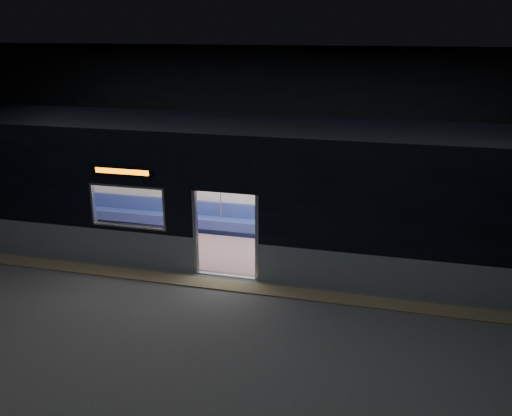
% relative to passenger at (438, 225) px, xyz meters
% --- Properties ---
extents(station_floor, '(24.00, 14.00, 0.01)m').
position_rel_passenger_xyz_m(station_floor, '(-4.80, -3.55, -0.83)').
color(station_floor, '#47494C').
rests_on(station_floor, ground).
extents(station_envelope, '(24.00, 14.00, 5.00)m').
position_rel_passenger_xyz_m(station_envelope, '(-4.80, -3.55, 2.84)').
color(station_envelope, black).
rests_on(station_envelope, station_floor).
extents(tactile_strip, '(22.80, 0.50, 0.03)m').
position_rel_passenger_xyz_m(tactile_strip, '(-4.80, -3.00, -0.81)').
color(tactile_strip, '#8C7F59').
rests_on(tactile_strip, station_floor).
extents(metro_car, '(18.00, 3.04, 3.35)m').
position_rel_passenger_xyz_m(metro_car, '(-4.80, -1.00, 1.02)').
color(metro_car, '#85969F').
rests_on(metro_car, station_floor).
extents(passenger, '(0.42, 0.72, 1.43)m').
position_rel_passenger_xyz_m(passenger, '(0.00, 0.00, 0.00)').
color(passenger, black).
rests_on(passenger, metro_car).
extents(handbag, '(0.30, 0.26, 0.14)m').
position_rel_passenger_xyz_m(handbag, '(0.03, -0.24, -0.13)').
color(handbag, black).
rests_on(handbag, passenger).
extents(transit_map, '(1.02, 0.03, 0.66)m').
position_rel_passenger_xyz_m(transit_map, '(-2.30, 0.31, 0.66)').
color(transit_map, white).
rests_on(transit_map, metro_car).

